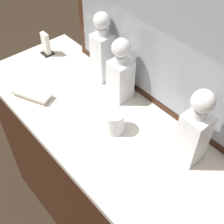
% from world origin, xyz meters
% --- Properties ---
extents(dresser, '(1.31, 0.47, 0.87)m').
position_xyz_m(dresser, '(0.00, 0.00, 0.44)').
color(dresser, '#381E11').
rests_on(dresser, ground_plane).
extents(dresser_mirror, '(0.93, 0.03, 0.70)m').
position_xyz_m(dresser_mirror, '(0.00, 0.22, 1.22)').
color(dresser_mirror, '#381E11').
rests_on(dresser_mirror, dresser).
extents(crystal_decanter_rear, '(0.08, 0.08, 0.30)m').
position_xyz_m(crystal_decanter_rear, '(-0.25, 0.16, 1.00)').
color(crystal_decanter_rear, white).
rests_on(crystal_decanter_rear, dresser).
extents(crystal_decanter_far_right, '(0.08, 0.08, 0.27)m').
position_xyz_m(crystal_decanter_far_right, '(-0.11, 0.14, 0.98)').
color(crystal_decanter_far_right, white).
rests_on(crystal_decanter_far_right, dresser).
extents(crystal_decanter_center, '(0.08, 0.08, 0.29)m').
position_xyz_m(crystal_decanter_center, '(0.27, 0.11, 0.99)').
color(crystal_decanter_center, white).
rests_on(crystal_decanter_center, dresser).
extents(crystal_tumbler_left, '(0.07, 0.07, 0.08)m').
position_xyz_m(crystal_tumbler_left, '(0.01, -0.00, 0.91)').
color(crystal_tumbler_left, white).
rests_on(crystal_tumbler_left, dresser).
extents(silver_brush_front, '(0.17, 0.12, 0.02)m').
position_xyz_m(silver_brush_front, '(-0.34, -0.14, 0.89)').
color(silver_brush_front, '#B7A88C').
rests_on(silver_brush_front, dresser).
extents(napkin_holder, '(0.05, 0.05, 0.11)m').
position_xyz_m(napkin_holder, '(-0.56, 0.07, 0.92)').
color(napkin_holder, black).
rests_on(napkin_holder, dresser).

